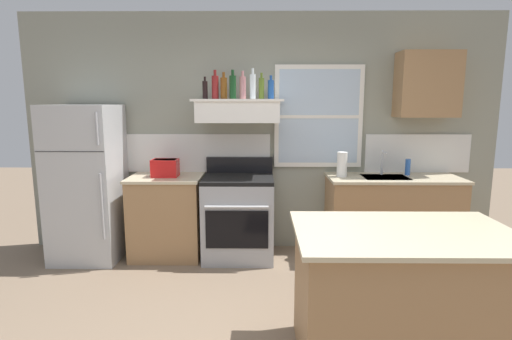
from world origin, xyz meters
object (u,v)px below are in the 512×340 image
(toaster, at_px, (165,168))
(dish_soap_bottle, at_px, (408,167))
(bottle_dark_green_wine, at_px, (233,87))
(bottle_blue_liqueur, at_px, (271,89))
(bottle_amber_wine, at_px, (224,88))
(paper_towel_roll, at_px, (342,164))
(bottle_olive_oil_square, at_px, (262,88))
(bottle_rose_pink, at_px, (243,87))
(kitchen_island, at_px, (401,297))
(bottle_clear_tall, at_px, (253,86))
(refrigerator, at_px, (87,183))
(bottle_balsamic_dark, at_px, (205,90))
(bottle_red_label_wine, at_px, (215,87))
(stove_range, at_px, (239,217))

(toaster, xyz_separation_m, dish_soap_bottle, (2.68, 0.12, -0.01))
(bottle_dark_green_wine, height_order, bottle_blue_liqueur, bottle_dark_green_wine)
(bottle_amber_wine, relative_size, bottle_dark_green_wine, 0.93)
(toaster, bearing_deg, paper_towel_roll, 0.47)
(bottle_olive_oil_square, bearing_deg, bottle_blue_liqueur, 9.71)
(bottle_rose_pink, bearing_deg, paper_towel_roll, -6.14)
(kitchen_island, bearing_deg, bottle_clear_tall, 117.96)
(refrigerator, relative_size, dish_soap_bottle, 9.37)
(toaster, xyz_separation_m, bottle_olive_oil_square, (1.05, 0.08, 0.85))
(refrigerator, height_order, bottle_balsamic_dark, bottle_balsamic_dark)
(bottle_dark_green_wine, relative_size, dish_soap_bottle, 1.71)
(bottle_red_label_wine, distance_m, kitchen_island, 2.79)
(bottle_balsamic_dark, height_order, paper_towel_roll, bottle_balsamic_dark)
(refrigerator, distance_m, bottle_clear_tall, 2.08)
(bottle_olive_oil_square, bearing_deg, refrigerator, -176.36)
(bottle_red_label_wine, relative_size, bottle_clear_tall, 0.96)
(refrigerator, xyz_separation_m, bottle_amber_wine, (1.49, 0.15, 1.02))
(toaster, distance_m, bottle_amber_wine, 1.08)
(bottle_blue_liqueur, bearing_deg, bottle_clear_tall, -165.38)
(bottle_balsamic_dark, xyz_separation_m, bottle_clear_tall, (0.51, -0.04, 0.04))
(paper_towel_roll, xyz_separation_m, dish_soap_bottle, (0.75, 0.10, -0.04))
(refrigerator, height_order, stove_range, refrigerator)
(bottle_amber_wine, relative_size, kitchen_island, 0.20)
(bottle_rose_pink, xyz_separation_m, bottle_clear_tall, (0.11, -0.09, 0.01))
(toaster, relative_size, paper_towel_roll, 1.10)
(bottle_dark_green_wine, xyz_separation_m, bottle_rose_pink, (0.10, 0.08, -0.00))
(stove_range, xyz_separation_m, bottle_olive_oil_square, (0.25, 0.10, 1.40))
(refrigerator, height_order, paper_towel_roll, refrigerator)
(bottle_blue_liqueur, height_order, kitchen_island, bottle_blue_liqueur)
(refrigerator, height_order, toaster, refrigerator)
(dish_soap_bottle, distance_m, kitchen_island, 2.16)
(bottle_balsamic_dark, distance_m, bottle_olive_oil_square, 0.61)
(refrigerator, height_order, bottle_blue_liqueur, bottle_blue_liqueur)
(bottle_balsamic_dark, height_order, bottle_clear_tall, bottle_clear_tall)
(bottle_rose_pink, bearing_deg, kitchen_island, -60.65)
(bottle_amber_wine, xyz_separation_m, paper_towel_roll, (1.29, -0.09, -0.82))
(toaster, bearing_deg, bottle_dark_green_wine, 4.37)
(bottle_balsamic_dark, distance_m, dish_soap_bottle, 2.39)
(bottle_dark_green_wine, xyz_separation_m, bottle_blue_liqueur, (0.41, 0.04, -0.02))
(bottle_dark_green_wine, xyz_separation_m, bottle_clear_tall, (0.21, -0.01, 0.01))
(bottle_balsamic_dark, distance_m, bottle_blue_liqueur, 0.71)
(toaster, distance_m, bottle_rose_pink, 1.22)
(stove_range, height_order, bottle_blue_liqueur, bottle_blue_liqueur)
(stove_range, distance_m, bottle_olive_oil_square, 1.42)
(bottle_blue_liqueur, bearing_deg, dish_soap_bottle, 0.84)
(stove_range, bearing_deg, bottle_olive_oil_square, 21.26)
(bottle_blue_liqueur, distance_m, dish_soap_bottle, 1.75)
(bottle_dark_green_wine, height_order, bottle_olive_oil_square, bottle_dark_green_wine)
(refrigerator, bearing_deg, bottle_olive_oil_square, 3.64)
(stove_range, distance_m, bottle_clear_tall, 1.43)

